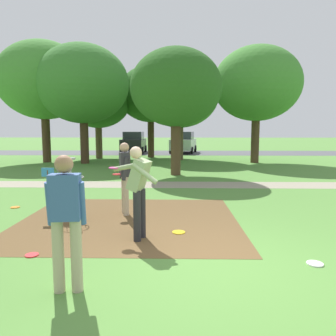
# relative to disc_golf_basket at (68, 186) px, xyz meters

# --- Properties ---
(ground_plane) EXTENTS (160.00, 160.00, 0.00)m
(ground_plane) POSITION_rel_disc_golf_basket_xyz_m (3.05, -2.48, -0.75)
(ground_plane) COLOR #518438
(dirt_tee_pad) EXTENTS (4.79, 4.29, 0.01)m
(dirt_tee_pad) POSITION_rel_disc_golf_basket_xyz_m (1.38, -0.11, -0.75)
(dirt_tee_pad) COLOR brown
(dirt_tee_pad) RESTS_ON ground
(disc_golf_basket) EXTENTS (0.98, 0.58, 1.39)m
(disc_golf_basket) POSITION_rel_disc_golf_basket_xyz_m (0.00, 0.00, 0.00)
(disc_golf_basket) COLOR #9E9EA3
(disc_golf_basket) RESTS_ON ground
(player_throwing) EXTENTS (0.98, 0.76, 1.71)m
(player_throwing) POSITION_rel_disc_golf_basket_xyz_m (1.74, -1.34, 0.23)
(player_throwing) COLOR #232328
(player_throwing) RESTS_ON ground
(player_waiting_left) EXTENTS (0.48, 0.42, 1.71)m
(player_waiting_left) POSITION_rel_disc_golf_basket_xyz_m (1.07, -3.29, 0.21)
(player_waiting_left) COLOR tan
(player_waiting_left) RESTS_ON ground
(player_waiting_right) EXTENTS (0.44, 0.50, 1.71)m
(player_waiting_right) POSITION_rel_disc_golf_basket_xyz_m (1.21, 0.43, 0.21)
(player_waiting_right) COLOR tan
(player_waiting_right) RESTS_ON ground
(frisbee_near_basket) EXTENTS (0.22, 0.22, 0.02)m
(frisbee_near_basket) POSITION_rel_disc_golf_basket_xyz_m (-1.75, 1.00, -0.74)
(frisbee_near_basket) COLOR orange
(frisbee_near_basket) RESTS_ON ground
(frisbee_by_tee) EXTENTS (0.22, 0.22, 0.02)m
(frisbee_by_tee) POSITION_rel_disc_golf_basket_xyz_m (-0.81, 2.95, -0.74)
(frisbee_by_tee) COLOR #1E93DB
(frisbee_by_tee) RESTS_ON ground
(frisbee_far_left) EXTENTS (0.24, 0.24, 0.02)m
(frisbee_far_left) POSITION_rel_disc_golf_basket_xyz_m (4.50, -2.41, -0.74)
(frisbee_far_left) COLOR white
(frisbee_far_left) RESTS_ON ground
(frisbee_far_right) EXTENTS (0.21, 0.21, 0.02)m
(frisbee_far_right) POSITION_rel_disc_golf_basket_xyz_m (0.10, -2.17, -0.74)
(frisbee_far_right) COLOR red
(frisbee_far_right) RESTS_ON ground
(frisbee_scattered_a) EXTENTS (0.26, 0.26, 0.02)m
(frisbee_scattered_a) POSITION_rel_disc_golf_basket_xyz_m (2.47, -0.96, -0.74)
(frisbee_scattered_a) COLOR gold
(frisbee_scattered_a) RESTS_ON ground
(tree_near_left) EXTENTS (4.00, 4.00, 5.54)m
(tree_near_left) POSITION_rel_disc_golf_basket_xyz_m (2.43, 7.25, 3.07)
(tree_near_left) COLOR #4C3823
(tree_near_left) RESTS_ON ground
(tree_near_right) EXTENTS (4.55, 4.55, 6.00)m
(tree_near_right) POSITION_rel_disc_golf_basket_xyz_m (-2.98, 15.56, 3.29)
(tree_near_right) COLOR brown
(tree_near_right) RESTS_ON ground
(tree_mid_left) EXTENTS (5.40, 5.40, 6.97)m
(tree_mid_left) POSITION_rel_disc_golf_basket_xyz_m (-3.02, 12.09, 3.91)
(tree_mid_left) COLOR #422D1E
(tree_mid_left) RESTS_ON ground
(tree_mid_center) EXTENTS (5.22, 5.22, 6.97)m
(tree_mid_center) POSITION_rel_disc_golf_basket_xyz_m (7.28, 12.74, 3.98)
(tree_mid_center) COLOR #4C3823
(tree_mid_center) RESTS_ON ground
(tree_mid_right) EXTENTS (4.71, 4.71, 6.56)m
(tree_mid_right) POSITION_rel_disc_golf_basket_xyz_m (0.63, 16.49, 3.78)
(tree_mid_right) COLOR #422D1E
(tree_mid_right) RESTS_ON ground
(tree_far_left) EXTENTS (5.17, 5.17, 6.53)m
(tree_far_left) POSITION_rel_disc_golf_basket_xyz_m (2.70, 14.55, 3.57)
(tree_far_left) COLOR brown
(tree_far_left) RESTS_ON ground
(tree_far_center) EXTENTS (5.55, 5.55, 7.37)m
(tree_far_center) POSITION_rel_disc_golf_basket_xyz_m (-5.65, 12.90, 4.24)
(tree_far_center) COLOR #422D1E
(tree_far_center) RESTS_ON ground
(parking_lot_strip) EXTENTS (36.00, 6.00, 0.01)m
(parking_lot_strip) POSITION_rel_disc_golf_basket_xyz_m (3.05, 21.22, -0.75)
(parking_lot_strip) COLOR #4C4C51
(parking_lot_strip) RESTS_ON ground
(parked_car_leftmost) EXTENTS (2.02, 4.22, 1.84)m
(parked_car_leftmost) POSITION_rel_disc_golf_basket_xyz_m (-1.23, 21.17, 0.17)
(parked_car_leftmost) COLOR black
(parked_car_leftmost) RESTS_ON ground
(parked_car_center_left) EXTENTS (2.50, 4.45, 1.84)m
(parked_car_center_left) POSITION_rel_disc_golf_basket_xyz_m (3.12, 21.20, 0.17)
(parked_car_center_left) COLOR #B2B7BC
(parked_car_center_left) RESTS_ON ground
(gravel_path) EXTENTS (40.00, 1.40, 0.00)m
(gravel_path) POSITION_rel_disc_golf_basket_xyz_m (3.05, 4.61, -0.75)
(gravel_path) COLOR gray
(gravel_path) RESTS_ON ground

